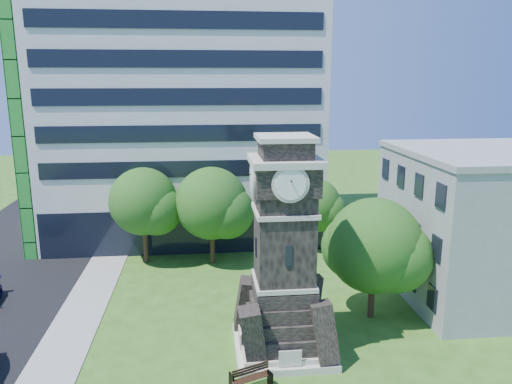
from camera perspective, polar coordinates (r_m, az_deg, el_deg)
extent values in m
plane|color=#305A19|center=(27.90, -2.73, -19.91)|extent=(160.00, 160.00, 0.00)
cube|color=gray|center=(33.22, -20.46, -14.97)|extent=(3.00, 70.00, 0.06)
cube|color=beige|center=(29.77, 3.07, -17.17)|extent=(5.40, 5.40, 0.40)
cube|color=beige|center=(29.60, 3.08, -16.59)|extent=(4.80, 4.80, 0.30)
cube|color=black|center=(26.95, 3.25, -4.19)|extent=(3.00, 3.00, 6.40)
cube|color=beige|center=(27.98, 3.17, -10.07)|extent=(3.25, 3.25, 0.25)
cube|color=beige|center=(26.68, 3.28, -2.14)|extent=(3.25, 3.25, 0.25)
cube|color=black|center=(25.85, 3.77, -7.29)|extent=(0.35, 0.08, 1.10)
cube|color=black|center=(26.27, 3.33, 1.66)|extent=(3.30, 3.30, 1.60)
cube|color=beige|center=(26.10, 3.36, 3.60)|extent=(3.70, 3.70, 0.35)
cylinder|color=white|center=(24.56, 4.00, 0.85)|extent=(1.56, 0.06, 1.56)
cylinder|color=white|center=(26.04, -0.52, 1.58)|extent=(0.06, 1.56, 1.56)
cube|color=black|center=(26.01, 3.37, 4.90)|extent=(2.60, 2.60, 0.90)
cube|color=beige|center=(25.94, 3.39, 6.21)|extent=(3.00, 3.00, 0.25)
cube|color=silver|center=(49.46, -8.26, 11.51)|extent=(25.00, 15.00, 28.00)
cube|color=black|center=(44.24, -8.09, -4.45)|extent=(24.50, 0.80, 4.00)
cube|color=#95979A|center=(39.24, 27.03, -3.47)|extent=(15.00, 12.00, 10.00)
imported|color=#4B4B50|center=(35.54, 25.64, -12.20)|extent=(6.20, 4.06, 1.58)
cube|color=black|center=(26.53, -2.83, -20.80)|extent=(0.07, 0.52, 0.80)
cube|color=black|center=(26.68, 1.63, -20.57)|extent=(0.07, 0.52, 0.80)
cube|color=black|center=(26.52, -0.59, -20.49)|extent=(2.06, 0.55, 0.05)
cube|color=black|center=(26.56, -0.65, -19.62)|extent=(2.06, 0.05, 0.46)
cylinder|color=#332114|center=(42.79, -12.49, -5.91)|extent=(0.39, 0.39, 3.06)
sphere|color=#2C581A|center=(41.75, -12.74, -1.05)|extent=(5.56, 5.56, 5.56)
sphere|color=#2C581A|center=(41.24, -11.25, -2.00)|extent=(4.17, 4.17, 4.17)
sphere|color=#2C581A|center=(42.63, -13.91, -1.30)|extent=(3.89, 3.89, 3.89)
cylinder|color=#332114|center=(41.84, -5.01, -6.13)|extent=(0.39, 0.39, 2.98)
sphere|color=#26631D|center=(40.80, -5.11, -1.29)|extent=(5.95, 5.95, 5.95)
sphere|color=#26631D|center=(40.40, -3.39, -2.25)|extent=(4.46, 4.46, 4.46)
sphere|color=#26631D|center=(41.60, -6.55, -1.51)|extent=(4.16, 4.16, 4.16)
cylinder|color=#332114|center=(45.30, 6.54, -5.07)|extent=(0.37, 0.37, 2.38)
sphere|color=#396B1F|center=(44.49, 6.63, -1.50)|extent=(4.83, 4.83, 4.83)
sphere|color=#396B1F|center=(44.38, 7.97, -2.20)|extent=(3.63, 3.63, 3.63)
sphere|color=#396B1F|center=(44.96, 5.40, -1.67)|extent=(3.38, 3.38, 3.38)
cylinder|color=#332114|center=(33.56, 13.05, -11.54)|extent=(0.40, 0.40, 2.82)
sphere|color=#1C5419|center=(32.30, 13.37, -5.96)|extent=(6.04, 6.04, 6.04)
sphere|color=#1C5419|center=(32.37, 15.70, -7.09)|extent=(4.53, 4.53, 4.53)
sphere|color=#1C5419|center=(32.76, 11.15, -6.17)|extent=(4.23, 4.23, 4.23)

